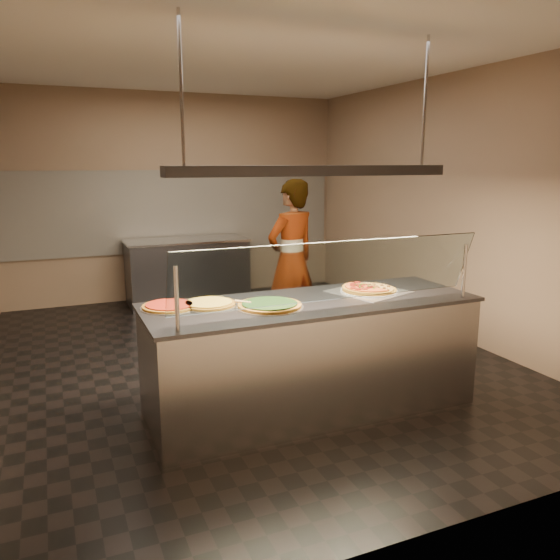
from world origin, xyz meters
name	(u,v)px	position (x,y,z in m)	size (l,w,h in m)	color
ground	(246,359)	(0.00, 0.00, -0.01)	(5.00, 6.00, 0.02)	black
ceiling	(242,53)	(0.00, 0.00, 3.01)	(5.00, 6.00, 0.02)	silver
wall_back	(177,197)	(0.00, 3.01, 1.50)	(5.00, 0.02, 3.00)	#967A60
wall_front	(447,268)	(0.00, -3.01, 1.50)	(5.00, 0.02, 3.00)	#967A60
wall_right	(447,207)	(2.51, 0.00, 1.50)	(0.02, 6.00, 3.00)	#967A60
tile_band	(178,211)	(0.00, 2.98, 1.30)	(4.90, 0.02, 1.20)	silver
serving_counter	(311,355)	(0.10, -1.33, 0.47)	(2.69, 0.94, 0.93)	#B7B7BC
sneeze_guard	(333,272)	(0.10, -1.67, 1.23)	(2.45, 0.18, 0.54)	#B7B7BC
perforated_tray	(369,291)	(0.68, -1.25, 0.94)	(0.70, 0.70, 0.01)	silver
half_pizza_pepperoni	(358,289)	(0.57, -1.25, 0.96)	(0.36, 0.51, 0.05)	brown
half_pizza_sausage	(380,287)	(0.79, -1.25, 0.96)	(0.36, 0.51, 0.04)	brown
pizza_spinach	(270,305)	(-0.29, -1.39, 0.95)	(0.52, 0.52, 0.03)	silver
pizza_cheese	(209,303)	(-0.71, -1.15, 0.94)	(0.44, 0.44, 0.03)	silver
pizza_tomato	(169,306)	(-1.00, -1.10, 0.94)	(0.44, 0.44, 0.03)	silver
pizza_spatula	(250,301)	(-0.41, -1.27, 0.96)	(0.28, 0.17, 0.02)	#B7B7BC
prep_table	(187,271)	(0.01, 2.55, 0.47)	(1.73, 0.74, 0.93)	#414147
worker	(291,259)	(0.75, 0.52, 0.92)	(0.67, 0.44, 1.83)	#363445
heat_lamp_housing	(314,171)	(0.10, -1.33, 1.95)	(2.30, 0.18, 0.08)	#414147
lamp_rod_left	(181,89)	(-0.90, -1.33, 2.50)	(0.02, 0.02, 1.01)	#B7B7BC
lamp_rod_right	(425,101)	(1.10, -1.33, 2.50)	(0.02, 0.02, 1.01)	#B7B7BC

